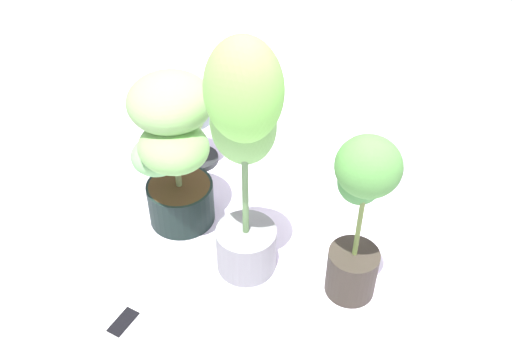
{
  "coord_description": "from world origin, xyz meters",
  "views": [
    {
      "loc": [
        1.44,
        -0.38,
        1.7
      ],
      "look_at": [
        0.01,
        0.15,
        0.43
      ],
      "focal_mm": 40.97,
      "sensor_mm": 36.0,
      "label": 1
    }
  ],
  "objects_px": {
    "potted_plant_front_left": "(173,143)",
    "floor_fan": "(195,112)",
    "potted_plant_back_right": "(360,211)",
    "cell_phone": "(123,322)",
    "potted_plant_center": "(244,142)"
  },
  "relations": [
    {
      "from": "potted_plant_back_right",
      "to": "potted_plant_center",
      "type": "xyz_separation_m",
      "value": [
        -0.25,
        -0.31,
        0.19
      ]
    },
    {
      "from": "cell_phone",
      "to": "floor_fan",
      "type": "distance_m",
      "value": 0.95
    },
    {
      "from": "potted_plant_front_left",
      "to": "floor_fan",
      "type": "distance_m",
      "value": 0.4
    },
    {
      "from": "potted_plant_back_right",
      "to": "potted_plant_front_left",
      "type": "bearing_deg",
      "value": -138.91
    },
    {
      "from": "potted_plant_back_right",
      "to": "potted_plant_center",
      "type": "bearing_deg",
      "value": -128.53
    },
    {
      "from": "potted_plant_back_right",
      "to": "cell_phone",
      "type": "xyz_separation_m",
      "value": [
        -0.13,
        -0.8,
        -0.38
      ]
    },
    {
      "from": "potted_plant_center",
      "to": "potted_plant_front_left",
      "type": "height_order",
      "value": "potted_plant_center"
    },
    {
      "from": "potted_plant_center",
      "to": "potted_plant_front_left",
      "type": "relative_size",
      "value": 1.42
    },
    {
      "from": "potted_plant_front_left",
      "to": "cell_phone",
      "type": "relative_size",
      "value": 4.31
    },
    {
      "from": "cell_phone",
      "to": "floor_fan",
      "type": "height_order",
      "value": "floor_fan"
    },
    {
      "from": "potted_plant_back_right",
      "to": "potted_plant_front_left",
      "type": "distance_m",
      "value": 0.74
    },
    {
      "from": "potted_plant_center",
      "to": "potted_plant_front_left",
      "type": "xyz_separation_m",
      "value": [
        -0.31,
        -0.17,
        -0.17
      ]
    },
    {
      "from": "potted_plant_center",
      "to": "cell_phone",
      "type": "distance_m",
      "value": 0.76
    },
    {
      "from": "potted_plant_center",
      "to": "floor_fan",
      "type": "bearing_deg",
      "value": -179.94
    },
    {
      "from": "potted_plant_front_left",
      "to": "cell_phone",
      "type": "bearing_deg",
      "value": -36.69
    }
  ]
}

